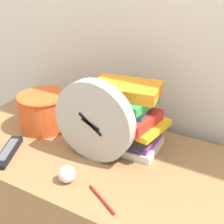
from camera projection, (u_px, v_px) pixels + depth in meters
name	position (u px, v px, depth m)	size (l,w,h in m)	color
wall_back	(132.00, 3.00, 1.21)	(6.00, 0.04, 2.40)	silver
desk	(90.00, 221.00, 1.32)	(1.14, 0.56, 0.72)	olive
desk_clock	(94.00, 121.00, 1.05)	(0.29, 0.05, 0.29)	#B7B2A8
book_stack	(128.00, 117.00, 1.12)	(0.27, 0.21, 0.25)	white
basket	(43.00, 110.00, 1.28)	(0.20, 0.20, 0.15)	#E05623
tv_remote	(8.00, 152.00, 1.13)	(0.12, 0.19, 0.02)	black
crumpled_paper_ball	(67.00, 174.00, 0.99)	(0.06, 0.06, 0.06)	white
pen	(102.00, 199.00, 0.92)	(0.13, 0.07, 0.01)	#B21E1E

